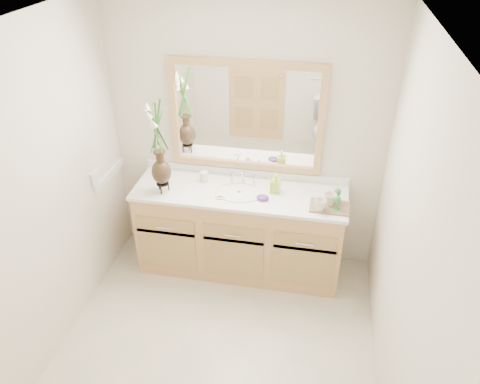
% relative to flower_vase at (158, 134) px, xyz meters
% --- Properties ---
extents(floor, '(2.60, 2.60, 0.00)m').
position_rel_flower_vase_xyz_m(floor, '(0.65, -0.90, -1.37)').
color(floor, beige).
rests_on(floor, ground).
extents(ceiling, '(2.40, 2.60, 0.02)m').
position_rel_flower_vase_xyz_m(ceiling, '(0.65, -0.90, 1.03)').
color(ceiling, white).
rests_on(ceiling, wall_back).
extents(wall_back, '(2.40, 0.02, 2.40)m').
position_rel_flower_vase_xyz_m(wall_back, '(0.65, 0.40, -0.17)').
color(wall_back, beige).
rests_on(wall_back, floor).
extents(wall_left, '(0.02, 2.60, 2.40)m').
position_rel_flower_vase_xyz_m(wall_left, '(-0.55, -0.90, -0.17)').
color(wall_left, beige).
rests_on(wall_left, floor).
extents(wall_right, '(0.02, 2.60, 2.40)m').
position_rel_flower_vase_xyz_m(wall_right, '(1.85, -0.90, -0.17)').
color(wall_right, beige).
rests_on(wall_right, floor).
extents(vanity, '(1.80, 0.55, 0.80)m').
position_rel_flower_vase_xyz_m(vanity, '(0.65, 0.12, -0.97)').
color(vanity, tan).
rests_on(vanity, floor).
extents(counter, '(1.84, 0.57, 0.03)m').
position_rel_flower_vase_xyz_m(counter, '(0.65, 0.12, -0.55)').
color(counter, white).
rests_on(counter, vanity).
extents(sink, '(0.38, 0.34, 0.23)m').
position_rel_flower_vase_xyz_m(sink, '(0.65, 0.10, -0.59)').
color(sink, white).
rests_on(sink, counter).
extents(mirror, '(1.32, 0.04, 0.97)m').
position_rel_flower_vase_xyz_m(mirror, '(0.65, 0.38, 0.04)').
color(mirror, white).
rests_on(mirror, wall_back).
extents(switch_plate, '(0.02, 0.12, 0.12)m').
position_rel_flower_vase_xyz_m(switch_plate, '(-0.54, -0.13, -0.39)').
color(switch_plate, white).
rests_on(switch_plate, wall_left).
extents(flower_vase, '(0.19, 0.19, 0.79)m').
position_rel_flower_vase_xyz_m(flower_vase, '(0.00, 0.00, 0.00)').
color(flower_vase, black).
rests_on(flower_vase, counter).
extents(tumbler, '(0.07, 0.07, 0.09)m').
position_rel_flower_vase_xyz_m(tumbler, '(0.30, 0.23, -0.49)').
color(tumbler, beige).
rests_on(tumbler, counter).
extents(soap_dish, '(0.09, 0.09, 0.03)m').
position_rel_flower_vase_xyz_m(soap_dish, '(0.50, -0.01, -0.53)').
color(soap_dish, beige).
rests_on(soap_dish, counter).
extents(soap_bottle, '(0.08, 0.08, 0.16)m').
position_rel_flower_vase_xyz_m(soap_bottle, '(0.95, 0.17, -0.46)').
color(soap_bottle, '#A3DB33').
rests_on(soap_bottle, counter).
extents(purple_dish, '(0.12, 0.10, 0.04)m').
position_rel_flower_vase_xyz_m(purple_dish, '(0.86, 0.03, -0.52)').
color(purple_dish, '#502776').
rests_on(purple_dish, counter).
extents(tray, '(0.32, 0.22, 0.02)m').
position_rel_flower_vase_xyz_m(tray, '(1.41, 0.01, -0.53)').
color(tray, brown).
rests_on(tray, counter).
extents(mug_left, '(0.10, 0.09, 0.10)m').
position_rel_flower_vase_xyz_m(mug_left, '(1.34, -0.06, -0.47)').
color(mug_left, beige).
rests_on(mug_left, tray).
extents(mug_right, '(0.14, 0.13, 0.11)m').
position_rel_flower_vase_xyz_m(mug_right, '(1.41, 0.04, -0.47)').
color(mug_right, beige).
rests_on(mug_right, tray).
extents(goblet_front, '(0.06, 0.06, 0.13)m').
position_rel_flower_vase_xyz_m(goblet_front, '(1.47, -0.03, -0.44)').
color(goblet_front, '#297C2E').
rests_on(goblet_front, tray).
extents(goblet_back, '(0.06, 0.06, 0.13)m').
position_rel_flower_vase_xyz_m(goblet_back, '(1.47, 0.09, -0.44)').
color(goblet_back, '#297C2E').
rests_on(goblet_back, tray).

